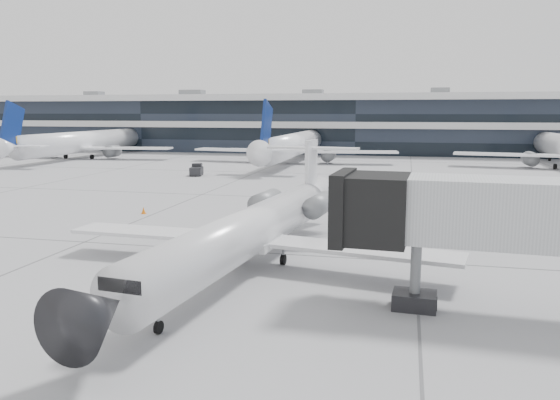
# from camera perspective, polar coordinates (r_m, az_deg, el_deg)

# --- Properties ---
(ground) EXTENTS (220.00, 220.00, 0.00)m
(ground) POSITION_cam_1_polar(r_m,az_deg,el_deg) (31.83, -4.37, -5.38)
(ground) COLOR #98979A
(ground) RESTS_ON ground
(terminal) EXTENTS (170.00, 22.00, 10.00)m
(terminal) POSITION_cam_1_polar(r_m,az_deg,el_deg) (111.79, 8.40, 7.63)
(terminal) COLOR black
(terminal) RESTS_ON ground
(bg_jet_left) EXTENTS (32.00, 40.00, 9.60)m
(bg_jet_left) POSITION_cam_1_polar(r_m,az_deg,el_deg) (100.66, -19.65, 4.16)
(bg_jet_left) COLOR white
(bg_jet_left) RESTS_ON ground
(bg_jet_center) EXTENTS (32.00, 40.00, 9.60)m
(bg_jet_center) POSITION_cam_1_polar(r_m,az_deg,el_deg) (86.49, 1.51, 3.95)
(bg_jet_center) COLOR white
(bg_jet_center) RESTS_ON ground
(regional_jet) EXTENTS (21.10, 26.34, 6.08)m
(regional_jet) POSITION_cam_1_polar(r_m,az_deg,el_deg) (28.11, -2.85, -2.98)
(regional_jet) COLOR silver
(regional_jet) RESTS_ON ground
(traffic_cone) EXTENTS (0.38, 0.38, 0.54)m
(traffic_cone) POSITION_cam_1_polar(r_m,az_deg,el_deg) (44.46, -14.07, -1.08)
(traffic_cone) COLOR orange
(traffic_cone) RESTS_ON ground
(far_tug) EXTENTS (1.83, 2.58, 1.50)m
(far_tug) POSITION_cam_1_polar(r_m,az_deg,el_deg) (69.51, -8.71, 3.09)
(far_tug) COLOR black
(far_tug) RESTS_ON ground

